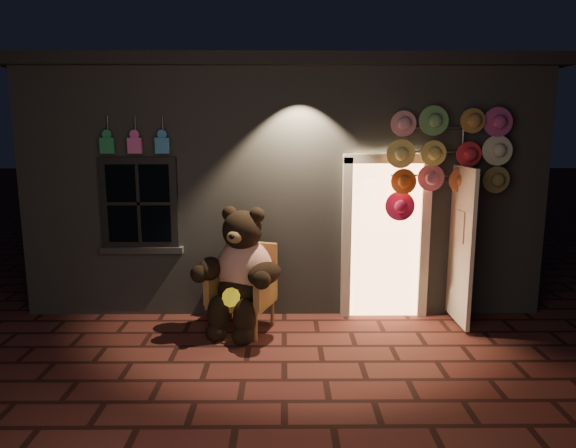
{
  "coord_description": "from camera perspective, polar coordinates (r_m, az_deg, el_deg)",
  "views": [
    {
      "loc": [
        -0.0,
        -5.24,
        2.48
      ],
      "look_at": [
        0.05,
        1.0,
        1.35
      ],
      "focal_mm": 32.0,
      "sensor_mm": 36.0,
      "label": 1
    }
  ],
  "objects": [
    {
      "name": "hat_rack",
      "position": [
        6.84,
        17.26,
        7.03
      ],
      "size": [
        1.56,
        0.22,
        2.75
      ],
      "color": "#59595E",
      "rests_on": "ground"
    },
    {
      "name": "ground",
      "position": [
        5.79,
        -0.41,
        -15.07
      ],
      "size": [
        60.0,
        60.0,
        0.0
      ],
      "primitive_type": "plane",
      "color": "#5B2A22",
      "rests_on": "ground"
    },
    {
      "name": "teddy_bear",
      "position": [
        6.4,
        -5.23,
        -5.32
      ],
      "size": [
        1.09,
        1.03,
        1.6
      ],
      "rotation": [
        0.0,
        0.0,
        -0.35
      ],
      "color": "#AD3012",
      "rests_on": "ground"
    },
    {
      "name": "shop_building",
      "position": [
        9.25,
        -0.44,
        5.65
      ],
      "size": [
        7.3,
        5.95,
        3.51
      ],
      "color": "slate",
      "rests_on": "ground"
    },
    {
      "name": "wicker_armchair",
      "position": [
        6.59,
        -4.84,
        -6.92
      ],
      "size": [
        0.91,
        0.87,
        1.08
      ],
      "rotation": [
        0.0,
        0.0,
        -0.35
      ],
      "color": "#905C37",
      "rests_on": "ground"
    }
  ]
}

